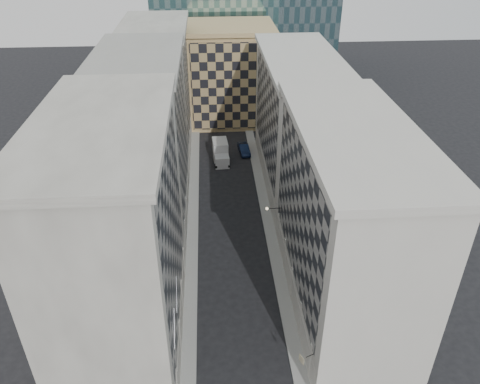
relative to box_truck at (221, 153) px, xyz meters
name	(u,v)px	position (x,y,z in m)	size (l,w,h in m)	color
sidewalk_west	(193,224)	(-4.52, -19.05, -1.39)	(1.50, 100.00, 0.15)	gray
sidewalk_east	(268,221)	(5.98, -19.05, -1.39)	(1.50, 100.00, 0.15)	gray
bldg_left_a	(120,242)	(-10.16, -38.05, 10.36)	(10.80, 22.80, 23.70)	gray
bldg_left_b	(146,142)	(-10.15, -16.05, 9.86)	(10.80, 22.80, 22.70)	gray
bldg_left_c	(159,90)	(-10.15, 5.95, 9.36)	(10.80, 22.80, 21.70)	gray
bldg_right_a	(344,221)	(11.60, -34.05, 8.86)	(10.80, 26.80, 20.70)	beige
bldg_right_b	(298,122)	(11.62, -7.05, 8.39)	(10.80, 28.80, 19.70)	beige
tan_block	(230,74)	(2.73, 18.85, 7.97)	(16.80, 14.80, 18.80)	tan
flagpoles_left	(176,311)	(-5.17, -43.05, 6.54)	(0.10, 6.33, 2.33)	gray
bracket_lamp	(268,209)	(5.10, -25.05, 4.74)	(1.98, 0.36, 0.36)	black
box_truck	(221,153)	(0.00, 0.00, 0.00)	(2.85, 6.25, 3.36)	silver
dark_car	(244,149)	(4.23, 2.47, -0.68)	(1.65, 4.73, 1.56)	#0F1B39
shop_sign	(302,359)	(5.68, -45.47, 2.37)	(1.27, 0.70, 0.81)	black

